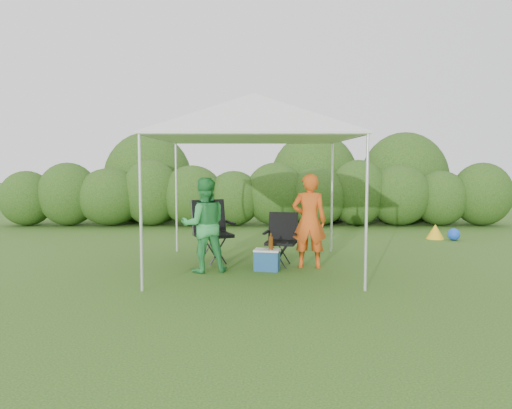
{
  "coord_description": "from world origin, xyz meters",
  "views": [
    {
      "loc": [
        0.02,
        -7.58,
        1.72
      ],
      "look_at": [
        0.03,
        0.4,
        1.05
      ],
      "focal_mm": 35.0,
      "sensor_mm": 36.0,
      "label": 1
    }
  ],
  "objects_px": {
    "chair_left": "(211,227)",
    "woman": "(204,225)",
    "canopy": "(254,116)",
    "chair_right": "(282,236)",
    "cooler": "(267,260)",
    "man": "(309,221)"
  },
  "relations": [
    {
      "from": "man",
      "to": "woman",
      "type": "xyz_separation_m",
      "value": [
        -1.69,
        -0.31,
        -0.03
      ]
    },
    {
      "from": "chair_right",
      "to": "chair_left",
      "type": "bearing_deg",
      "value": 177.94
    },
    {
      "from": "canopy",
      "to": "man",
      "type": "distance_m",
      "value": 1.92
    },
    {
      "from": "chair_left",
      "to": "woman",
      "type": "bearing_deg",
      "value": -115.73
    },
    {
      "from": "canopy",
      "to": "chair_left",
      "type": "distance_m",
      "value": 2.07
    },
    {
      "from": "chair_right",
      "to": "chair_left",
      "type": "xyz_separation_m",
      "value": [
        -1.21,
        0.32,
        0.11
      ]
    },
    {
      "from": "canopy",
      "to": "chair_left",
      "type": "height_order",
      "value": "canopy"
    },
    {
      "from": "chair_left",
      "to": "woman",
      "type": "height_order",
      "value": "woman"
    },
    {
      "from": "woman",
      "to": "cooler",
      "type": "relative_size",
      "value": 3.28
    },
    {
      "from": "canopy",
      "to": "cooler",
      "type": "bearing_deg",
      "value": -44.32
    },
    {
      "from": "woman",
      "to": "cooler",
      "type": "bearing_deg",
      "value": 172.36
    },
    {
      "from": "chair_left",
      "to": "man",
      "type": "bearing_deg",
      "value": -40.88
    },
    {
      "from": "canopy",
      "to": "chair_right",
      "type": "relative_size",
      "value": 3.52
    },
    {
      "from": "canopy",
      "to": "chair_right",
      "type": "bearing_deg",
      "value": 25.12
    },
    {
      "from": "woman",
      "to": "cooler",
      "type": "height_order",
      "value": "woman"
    },
    {
      "from": "chair_right",
      "to": "cooler",
      "type": "distance_m",
      "value": 0.59
    },
    {
      "from": "chair_left",
      "to": "woman",
      "type": "distance_m",
      "value": 0.85
    },
    {
      "from": "chair_left",
      "to": "woman",
      "type": "relative_size",
      "value": 0.72
    },
    {
      "from": "cooler",
      "to": "chair_right",
      "type": "bearing_deg",
      "value": 70.0
    },
    {
      "from": "chair_right",
      "to": "cooler",
      "type": "relative_size",
      "value": 1.94
    },
    {
      "from": "chair_right",
      "to": "woman",
      "type": "height_order",
      "value": "woman"
    },
    {
      "from": "chair_left",
      "to": "cooler",
      "type": "xyz_separation_m",
      "value": [
        0.95,
        -0.75,
        -0.43
      ]
    }
  ]
}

